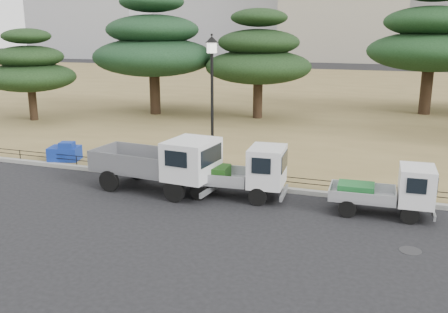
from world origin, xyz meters
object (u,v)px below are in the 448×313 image
at_px(street_lamp, 212,84).
at_px(truck_kei_rear, 389,190).
at_px(truck_kei_front, 242,172).
at_px(tarp_pile, 65,153).
at_px(truck_large, 162,161).

bearing_deg(street_lamp, truck_kei_rear, -12.76).
xyz_separation_m(truck_kei_rear, street_lamp, (-6.61, 1.50, 2.98)).
xyz_separation_m(truck_kei_front, tarp_pile, (-8.81, 1.74, -0.44)).
bearing_deg(truck_large, tarp_pile, 165.81).
distance_m(street_lamp, tarp_pile, 7.88).
distance_m(truck_kei_front, tarp_pile, 8.99).
relative_size(truck_kei_rear, street_lamp, 0.60).
bearing_deg(truck_large, truck_kei_rear, 7.11).
bearing_deg(truck_kei_front, tarp_pile, 164.34).
bearing_deg(truck_kei_rear, street_lamp, 164.74).
bearing_deg(truck_large, street_lamp, 57.99).
relative_size(truck_large, tarp_pile, 3.22).
xyz_separation_m(truck_large, tarp_pile, (-5.82, 2.07, -0.64)).
xyz_separation_m(truck_large, street_lamp, (1.33, 1.73, 2.67)).
height_order(truck_kei_rear, street_lamp, street_lamp).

